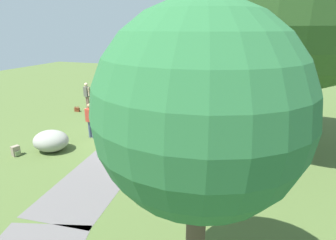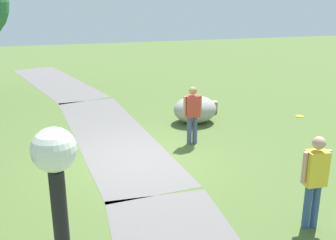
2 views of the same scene
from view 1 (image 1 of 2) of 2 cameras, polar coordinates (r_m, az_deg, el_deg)
ground_plane at (r=12.68m, az=-7.96°, el=-3.55°), size 48.00×48.00×0.00m
footpath_segment_near at (r=17.88m, az=1.25°, el=3.19°), size 8.07×2.37×0.01m
footpath_segment_mid at (r=10.91m, az=-10.67°, el=-7.46°), size 8.16×2.83×0.01m
large_shade_tree at (r=11.37m, az=26.01°, el=21.17°), size 6.27×6.27×8.73m
young_tree_near_path at (r=3.78m, az=6.74°, el=1.52°), size 2.96×2.96×5.12m
lamp_post at (r=17.76m, az=7.30°, el=9.52°), size 0.28×0.28×3.21m
lawn_boulder at (r=12.02m, az=-23.20°, el=-4.01°), size 1.46×1.62×0.85m
woman_with_handbag at (r=17.36m, az=-16.54°, el=5.19°), size 0.36×0.48×1.65m
man_near_boulder at (r=12.70m, az=-15.87°, el=0.35°), size 0.25×0.52×1.60m
passerby_on_path at (r=16.66m, az=-9.13°, el=5.32°), size 0.26×0.52×1.71m
handbag_on_grass at (r=17.25m, az=-18.41°, el=2.13°), size 0.28×0.32×0.31m
backpack_by_boulder at (r=12.25m, az=-29.12°, el=-5.67°), size 0.33×0.32×0.40m
spare_backpack_on_lawn at (r=17.85m, az=-14.03°, el=3.23°), size 0.26×0.28×0.40m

